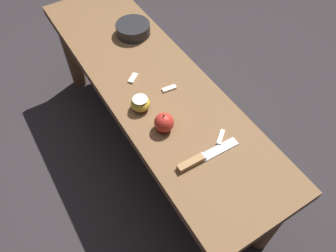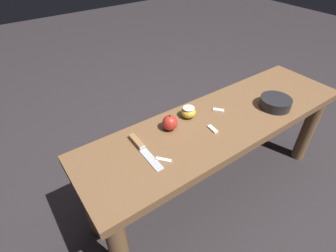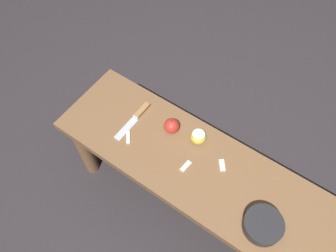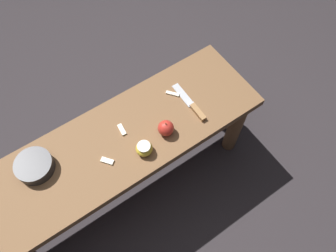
{
  "view_description": "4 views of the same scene",
  "coord_description": "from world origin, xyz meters",
  "px_view_note": "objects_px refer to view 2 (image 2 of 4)",
  "views": [
    {
      "loc": [
        -0.82,
        0.43,
        1.41
      ],
      "look_at": [
        -0.25,
        0.07,
        0.53
      ],
      "focal_mm": 35.0,
      "sensor_mm": 36.0,
      "label": 1
    },
    {
      "loc": [
        -0.77,
        -0.65,
        1.23
      ],
      "look_at": [
        -0.25,
        0.07,
        0.53
      ],
      "focal_mm": 28.0,
      "sensor_mm": 36.0,
      "label": 2
    },
    {
      "loc": [
        0.18,
        -0.55,
        1.75
      ],
      "look_at": [
        -0.25,
        0.07,
        0.53
      ],
      "focal_mm": 35.0,
      "sensor_mm": 36.0,
      "label": 3
    },
    {
      "loc": [
        0.12,
        0.62,
        1.73
      ],
      "look_at": [
        -0.25,
        0.07,
        0.53
      ],
      "focal_mm": 35.0,
      "sensor_mm": 36.0,
      "label": 4
    }
  ],
  "objects_px": {
    "wooden_bench": "(219,135)",
    "bowl": "(275,103)",
    "knife": "(141,146)",
    "apple_whole": "(170,123)",
    "apple_cut": "(188,112)"
  },
  "relations": [
    {
      "from": "knife",
      "to": "wooden_bench",
      "type": "bearing_deg",
      "value": 83.97
    },
    {
      "from": "apple_whole",
      "to": "apple_cut",
      "type": "distance_m",
      "value": 0.13
    },
    {
      "from": "wooden_bench",
      "to": "knife",
      "type": "xyz_separation_m",
      "value": [
        -0.41,
        0.05,
        0.11
      ]
    },
    {
      "from": "wooden_bench",
      "to": "apple_whole",
      "type": "distance_m",
      "value": 0.28
    },
    {
      "from": "wooden_bench",
      "to": "apple_cut",
      "type": "xyz_separation_m",
      "value": [
        -0.12,
        0.1,
        0.12
      ]
    },
    {
      "from": "wooden_bench",
      "to": "bowl",
      "type": "xyz_separation_m",
      "value": [
        0.28,
        -0.08,
        0.12
      ]
    },
    {
      "from": "apple_cut",
      "to": "bowl",
      "type": "xyz_separation_m",
      "value": [
        0.4,
        -0.18,
        -0.0
      ]
    },
    {
      "from": "bowl",
      "to": "apple_cut",
      "type": "bearing_deg",
      "value": 155.37
    },
    {
      "from": "knife",
      "to": "apple_whole",
      "type": "xyz_separation_m",
      "value": [
        0.17,
        0.03,
        0.03
      ]
    },
    {
      "from": "knife",
      "to": "apple_cut",
      "type": "relative_size",
      "value": 3.27
    },
    {
      "from": "apple_cut",
      "to": "bowl",
      "type": "height_order",
      "value": "apple_cut"
    },
    {
      "from": "apple_whole",
      "to": "knife",
      "type": "bearing_deg",
      "value": -169.85
    },
    {
      "from": "wooden_bench",
      "to": "bowl",
      "type": "height_order",
      "value": "bowl"
    },
    {
      "from": "wooden_bench",
      "to": "apple_cut",
      "type": "bearing_deg",
      "value": 137.9
    },
    {
      "from": "knife",
      "to": "bowl",
      "type": "distance_m",
      "value": 0.7
    }
  ]
}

